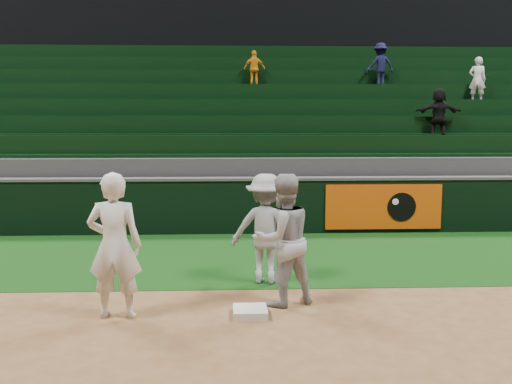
{
  "coord_description": "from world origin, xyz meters",
  "views": [
    {
      "loc": [
        -0.36,
        -7.38,
        2.56
      ],
      "look_at": [
        0.04,
        2.3,
        1.3
      ],
      "focal_mm": 40.0,
      "sensor_mm": 36.0,
      "label": 1
    }
  ],
  "objects_px": {
    "first_baseman": "(115,246)",
    "baserunner": "(283,240)",
    "first_base": "(250,312)",
    "base_coach": "(266,229)"
  },
  "relations": [
    {
      "from": "first_base",
      "to": "base_coach",
      "type": "height_order",
      "value": "base_coach"
    },
    {
      "from": "first_baseman",
      "to": "baserunner",
      "type": "height_order",
      "value": "first_baseman"
    },
    {
      "from": "base_coach",
      "to": "first_baseman",
      "type": "bearing_deg",
      "value": 49.14
    },
    {
      "from": "first_baseman",
      "to": "base_coach",
      "type": "bearing_deg",
      "value": -142.96
    },
    {
      "from": "base_coach",
      "to": "baserunner",
      "type": "bearing_deg",
      "value": 112.26
    },
    {
      "from": "first_base",
      "to": "base_coach",
      "type": "relative_size",
      "value": 0.26
    },
    {
      "from": "first_base",
      "to": "first_baseman",
      "type": "bearing_deg",
      "value": 179.49
    },
    {
      "from": "first_base",
      "to": "first_baseman",
      "type": "relative_size",
      "value": 0.23
    },
    {
      "from": "first_base",
      "to": "baserunner",
      "type": "xyz_separation_m",
      "value": [
        0.46,
        0.45,
        0.86
      ]
    },
    {
      "from": "base_coach",
      "to": "first_base",
      "type": "bearing_deg",
      "value": 91.92
    }
  ]
}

